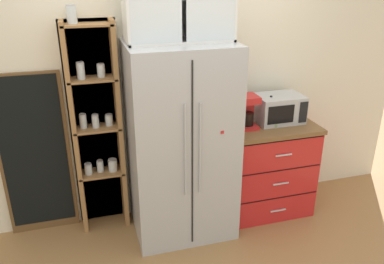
# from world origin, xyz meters

# --- Properties ---
(ground_plane) EXTENTS (10.59, 10.59, 0.00)m
(ground_plane) POSITION_xyz_m (0.00, 0.00, 0.00)
(ground_plane) COLOR #9E7042
(wall_back_cream) EXTENTS (4.90, 0.10, 2.55)m
(wall_back_cream) POSITION_xyz_m (0.00, 0.40, 1.27)
(wall_back_cream) COLOR silver
(wall_back_cream) RESTS_ON ground
(refrigerator) EXTENTS (0.89, 0.72, 1.75)m
(refrigerator) POSITION_xyz_m (0.00, -0.00, 0.88)
(refrigerator) COLOR #B7BABF
(refrigerator) RESTS_ON ground
(pantry_shelf_column) EXTENTS (0.47, 0.26, 2.04)m
(pantry_shelf_column) POSITION_xyz_m (-0.70, 0.30, 1.00)
(pantry_shelf_column) COLOR brown
(pantry_shelf_column) RESTS_ON ground
(counter_cabinet) EXTENTS (0.85, 0.61, 0.93)m
(counter_cabinet) POSITION_xyz_m (0.89, 0.06, 0.47)
(counter_cabinet) COLOR red
(counter_cabinet) RESTS_ON ground
(microwave) EXTENTS (0.44, 0.33, 0.26)m
(microwave) POSITION_xyz_m (0.99, 0.11, 1.06)
(microwave) COLOR #B7BABF
(microwave) RESTS_ON counter_cabinet
(coffee_maker) EXTENTS (0.17, 0.20, 0.31)m
(coffee_maker) POSITION_xyz_m (0.64, 0.07, 1.08)
(coffee_maker) COLOR red
(coffee_maker) RESTS_ON counter_cabinet
(mug_sage) EXTENTS (0.11, 0.07, 0.09)m
(mug_sage) POSITION_xyz_m (0.90, -0.01, 0.97)
(mug_sage) COLOR #8CA37F
(mug_sage) RESTS_ON counter_cabinet
(mug_cream) EXTENTS (0.12, 0.08, 0.10)m
(mug_cream) POSITION_xyz_m (0.89, 0.03, 0.98)
(mug_cream) COLOR silver
(mug_cream) RESTS_ON counter_cabinet
(bottle_amber) EXTENTS (0.06, 0.06, 0.27)m
(bottle_amber) POSITION_xyz_m (0.89, 0.09, 1.05)
(bottle_amber) COLOR brown
(bottle_amber) RESTS_ON counter_cabinet
(chalkboard_menu) EXTENTS (0.60, 0.04, 1.51)m
(chalkboard_menu) POSITION_xyz_m (-1.25, 0.33, 0.76)
(chalkboard_menu) COLOR brown
(chalkboard_menu) RESTS_ON ground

